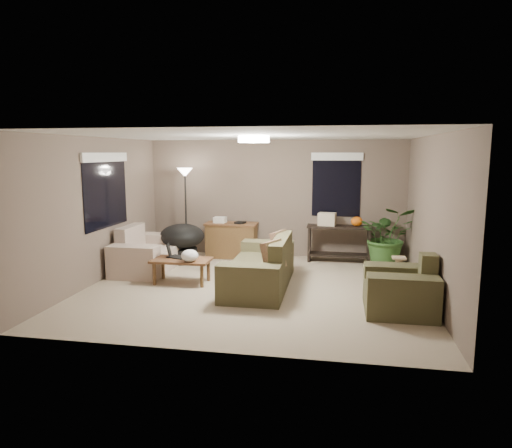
% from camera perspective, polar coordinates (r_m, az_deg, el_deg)
% --- Properties ---
extents(room_shell, '(5.50, 5.50, 5.50)m').
position_cam_1_polar(room_shell, '(7.40, -0.27, 1.29)').
color(room_shell, tan).
rests_on(room_shell, ground).
extents(main_sofa, '(0.95, 2.20, 0.85)m').
position_cam_1_polar(main_sofa, '(7.67, 0.75, -5.70)').
color(main_sofa, '#454129').
rests_on(main_sofa, ground).
extents(throw_pillows, '(0.40, 1.40, 0.47)m').
position_cam_1_polar(throw_pillows, '(7.55, 2.67, -3.17)').
color(throw_pillows, '#8C7251').
rests_on(throw_pillows, main_sofa).
extents(loveseat, '(0.90, 1.60, 0.85)m').
position_cam_1_polar(loveseat, '(8.99, -13.59, -3.76)').
color(loveseat, beige).
rests_on(loveseat, ground).
extents(armchair, '(0.95, 1.00, 0.85)m').
position_cam_1_polar(armchair, '(6.81, 17.65, -8.01)').
color(armchair, brown).
rests_on(armchair, ground).
extents(coffee_table, '(1.00, 0.55, 0.42)m').
position_cam_1_polar(coffee_table, '(7.98, -9.29, -4.77)').
color(coffee_table, brown).
rests_on(coffee_table, ground).
extents(laptop, '(0.41, 0.33, 0.24)m').
position_cam_1_polar(laptop, '(8.10, -10.20, -3.71)').
color(laptop, black).
rests_on(laptop, coffee_table).
extents(plastic_bag, '(0.37, 0.35, 0.20)m').
position_cam_1_polar(plastic_bag, '(7.74, -8.29, -3.93)').
color(plastic_bag, white).
rests_on(plastic_bag, coffee_table).
extents(desk, '(1.10, 0.50, 0.75)m').
position_cam_1_polar(desk, '(9.78, -3.07, -2.01)').
color(desk, brown).
rests_on(desk, ground).
extents(desk_papers, '(0.70, 0.29, 0.12)m').
position_cam_1_polar(desk_papers, '(9.74, -4.00, 0.46)').
color(desk_papers, silver).
rests_on(desk_papers, desk).
extents(console_table, '(1.30, 0.40, 0.75)m').
position_cam_1_polar(console_table, '(9.53, 10.31, -2.08)').
color(console_table, black).
rests_on(console_table, ground).
extents(pumpkin, '(0.24, 0.24, 0.20)m').
position_cam_1_polar(pumpkin, '(9.47, 12.49, 0.31)').
color(pumpkin, orange).
rests_on(pumpkin, console_table).
extents(cardboard_box, '(0.38, 0.31, 0.26)m').
position_cam_1_polar(cardboard_box, '(9.46, 8.87, 0.60)').
color(cardboard_box, beige).
rests_on(cardboard_box, console_table).
extents(papasan_chair, '(0.95, 0.95, 0.80)m').
position_cam_1_polar(papasan_chair, '(9.43, -9.20, -1.98)').
color(papasan_chair, black).
rests_on(papasan_chair, ground).
extents(floor_lamp, '(0.32, 0.32, 1.91)m').
position_cam_1_polar(floor_lamp, '(9.73, -8.85, 5.08)').
color(floor_lamp, black).
rests_on(floor_lamp, ground).
extents(ceiling_fixture, '(0.50, 0.50, 0.10)m').
position_cam_1_polar(ceiling_fixture, '(7.33, -0.28, 10.55)').
color(ceiling_fixture, white).
rests_on(ceiling_fixture, room_shell).
extents(houseplant, '(1.08, 1.19, 0.93)m').
position_cam_1_polar(houseplant, '(9.41, 16.13, -2.24)').
color(houseplant, '#2D5923').
rests_on(houseplant, ground).
extents(cat_scratching_post, '(0.32, 0.32, 0.50)m').
position_cam_1_polar(cat_scratching_post, '(8.09, 17.36, -5.93)').
color(cat_scratching_post, tan).
rests_on(cat_scratching_post, ground).
extents(window_left, '(0.05, 1.56, 1.33)m').
position_cam_1_polar(window_left, '(8.55, -18.27, 5.47)').
color(window_left, black).
rests_on(window_left, room_shell).
extents(window_back, '(1.06, 0.05, 1.33)m').
position_cam_1_polar(window_back, '(9.70, 10.04, 6.16)').
color(window_back, black).
rests_on(window_back, room_shell).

